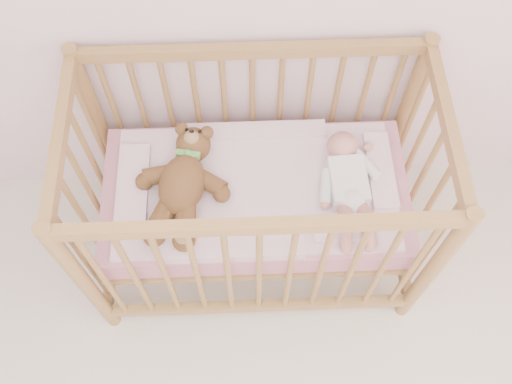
{
  "coord_description": "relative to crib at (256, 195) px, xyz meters",
  "views": [
    {
      "loc": [
        0.08,
        0.52,
        2.54
      ],
      "look_at": [
        0.12,
        1.55,
        0.62
      ],
      "focal_mm": 40.0,
      "sensor_mm": 36.0,
      "label": 1
    }
  ],
  "objects": [
    {
      "name": "crib",
      "position": [
        0.0,
        0.0,
        0.0
      ],
      "size": [
        1.36,
        0.76,
        1.0
      ],
      "primitive_type": null,
      "color": "#9E7143",
      "rests_on": "floor"
    },
    {
      "name": "mattress",
      "position": [
        0.0,
        0.0,
        -0.01
      ],
      "size": [
        1.22,
        0.62,
        0.13
      ],
      "primitive_type": "cube",
      "color": "pink",
      "rests_on": "crib"
    },
    {
      "name": "blanket",
      "position": [
        0.0,
        0.0,
        0.06
      ],
      "size": [
        1.1,
        0.58,
        0.06
      ],
      "primitive_type": null,
      "color": "#E79FB8",
      "rests_on": "mattress"
    },
    {
      "name": "baby",
      "position": [
        0.36,
        -0.02,
        0.14
      ],
      "size": [
        0.28,
        0.55,
        0.13
      ],
      "primitive_type": null,
      "rotation": [
        0.0,
        0.0,
        0.04
      ],
      "color": "white",
      "rests_on": "blanket"
    },
    {
      "name": "teddy_bear",
      "position": [
        -0.28,
        -0.02,
        0.15
      ],
      "size": [
        0.49,
        0.62,
        0.15
      ],
      "primitive_type": null,
      "rotation": [
        0.0,
        0.0,
        -0.21
      ],
      "color": "brown",
      "rests_on": "blanket"
    }
  ]
}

